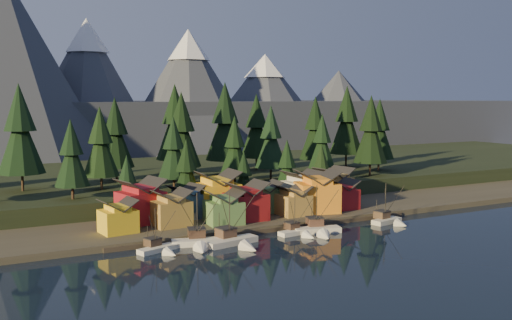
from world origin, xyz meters
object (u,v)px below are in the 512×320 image
house_back_0 (141,200)px  boat_0 (160,243)px  house_front_1 (171,207)px  boat_1 (199,236)px  boat_2 (235,235)px  boat_6 (390,215)px  boat_4 (319,224)px  house_front_0 (118,215)px  boat_3 (299,227)px  house_back_1 (186,201)px

house_back_0 → boat_0: bearing=-109.1°
house_front_1 → boat_1: bearing=-91.6°
boat_2 → house_front_1: 20.68m
boat_6 → house_front_1: (-52.09, 17.49, 3.72)m
boat_4 → house_front_1: boat_4 is taller
boat_2 → house_front_1: boat_2 is taller
boat_0 → house_front_0: size_ratio=1.19×
boat_4 → boat_1: bearing=-169.2°
house_front_0 → house_back_0: 10.85m
house_front_0 → boat_1: bearing=-54.5°
boat_1 → boat_2: bearing=-8.3°
boat_0 → house_front_1: size_ratio=1.13×
boat_2 → boat_3: 17.40m
house_front_0 → house_front_1: (12.86, 0.97, 0.55)m
house_front_0 → boat_4: bearing=-29.0°
boat_2 → house_back_0: size_ratio=1.17×
boat_0 → house_back_1: house_back_1 is taller
boat_0 → boat_3: boat_0 is taller
boat_6 → house_front_1: 55.07m
boat_1 → house_back_1: bearing=90.3°
boat_3 → house_back_1: (-19.01, 23.61, 4.08)m
boat_1 → boat_3: size_ratio=1.26×
boat_2 → boat_6: (44.03, 1.19, 0.01)m
boat_6 → house_front_0: bearing=154.6°
house_back_1 → house_front_0: bearing=-171.8°
boat_1 → boat_6: (51.35, -1.87, -0.04)m
boat_3 → house_front_0: house_front_0 is taller
boat_0 → boat_4: boat_4 is taller
boat_4 → house_front_1: size_ratio=1.42×
boat_2 → house_front_0: 27.59m
boat_1 → boat_2: boat_2 is taller
boat_4 → house_back_0: 43.58m
boat_6 → boat_2: bearing=170.4°
house_back_1 → boat_2: bearing=-99.8°
boat_0 → house_back_0: house_back_0 is taller
boat_2 → house_front_1: size_ratio=1.54×
house_front_1 → house_back_0: (-5.37, 6.69, 1.13)m
boat_4 → house_front_0: boat_4 is taller
boat_2 → house_front_1: bearing=102.8°
boat_0 → boat_6: boat_6 is taller
boat_1 → house_back_0: 23.62m
boat_0 → house_back_0: 23.67m
boat_4 → house_back_1: size_ratio=1.38×
boat_3 → house_back_0: 39.07m
house_front_0 → boat_0: bearing=-80.0°
boat_1 → boat_3: bearing=11.5°
house_front_0 → boat_6: bearing=-21.7°
boat_2 → boat_3: boat_2 is taller
house_back_0 → boat_2: bearing=-74.5°
boat_6 → house_front_0: (-64.95, 16.52, 3.17)m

